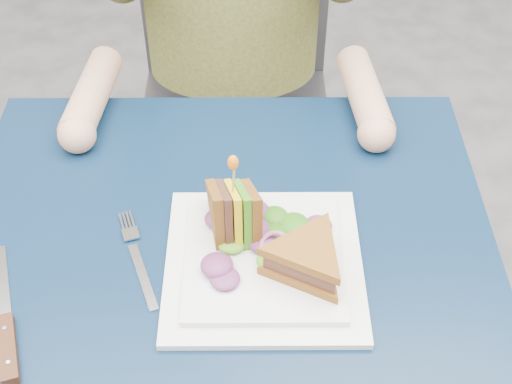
{
  "coord_description": "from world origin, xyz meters",
  "views": [
    {
      "loc": [
        0.04,
        -0.6,
        1.47
      ],
      "look_at": [
        0.04,
        0.05,
        0.82
      ],
      "focal_mm": 50.0,
      "sensor_mm": 36.0,
      "label": 1
    }
  ],
  "objects_px": {
    "sandwich_upright": "(235,214)",
    "chair": "(235,68)",
    "plate": "(264,262)",
    "knife": "(7,336)",
    "fork": "(138,261)",
    "table": "(225,305)",
    "sandwich_flat": "(308,259)"
  },
  "relations": [
    {
      "from": "sandwich_upright",
      "to": "chair",
      "type": "bearing_deg",
      "value": 91.34
    },
    {
      "from": "plate",
      "to": "knife",
      "type": "distance_m",
      "value": 0.33
    },
    {
      "from": "knife",
      "to": "fork",
      "type": "bearing_deg",
      "value": 39.22
    },
    {
      "from": "table",
      "to": "knife",
      "type": "bearing_deg",
      "value": -157.66
    },
    {
      "from": "knife",
      "to": "table",
      "type": "bearing_deg",
      "value": 22.34
    },
    {
      "from": "fork",
      "to": "chair",
      "type": "bearing_deg",
      "value": 81.09
    },
    {
      "from": "table",
      "to": "knife",
      "type": "xyz_separation_m",
      "value": [
        -0.26,
        -0.11,
        0.09
      ]
    },
    {
      "from": "plate",
      "to": "sandwich_flat",
      "type": "height_order",
      "value": "sandwich_flat"
    },
    {
      "from": "table",
      "to": "sandwich_flat",
      "type": "relative_size",
      "value": 4.35
    },
    {
      "from": "chair",
      "to": "knife",
      "type": "xyz_separation_m",
      "value": [
        -0.26,
        -0.84,
        0.2
      ]
    },
    {
      "from": "sandwich_flat",
      "to": "knife",
      "type": "distance_m",
      "value": 0.38
    },
    {
      "from": "table",
      "to": "fork",
      "type": "bearing_deg",
      "value": 173.54
    },
    {
      "from": "sandwich_flat",
      "to": "sandwich_upright",
      "type": "distance_m",
      "value": 0.12
    },
    {
      "from": "sandwich_flat",
      "to": "chair",
      "type": "bearing_deg",
      "value": 98.24
    },
    {
      "from": "chair",
      "to": "plate",
      "type": "height_order",
      "value": "chair"
    },
    {
      "from": "chair",
      "to": "knife",
      "type": "bearing_deg",
      "value": -107.14
    },
    {
      "from": "table",
      "to": "fork",
      "type": "height_order",
      "value": "fork"
    },
    {
      "from": "plate",
      "to": "fork",
      "type": "xyz_separation_m",
      "value": [
        -0.17,
        0.01,
        -0.01
      ]
    },
    {
      "from": "fork",
      "to": "table",
      "type": "bearing_deg",
      "value": -6.46
    },
    {
      "from": "sandwich_flat",
      "to": "table",
      "type": "bearing_deg",
      "value": 169.56
    },
    {
      "from": "table",
      "to": "knife",
      "type": "relative_size",
      "value": 3.48
    },
    {
      "from": "sandwich_flat",
      "to": "knife",
      "type": "xyz_separation_m",
      "value": [
        -0.37,
        -0.09,
        -0.04
      ]
    },
    {
      "from": "table",
      "to": "knife",
      "type": "distance_m",
      "value": 0.29
    },
    {
      "from": "table",
      "to": "plate",
      "type": "height_order",
      "value": "plate"
    },
    {
      "from": "chair",
      "to": "fork",
      "type": "bearing_deg",
      "value": -98.91
    },
    {
      "from": "knife",
      "to": "sandwich_upright",
      "type": "bearing_deg",
      "value": 29.6
    },
    {
      "from": "sandwich_upright",
      "to": "knife",
      "type": "relative_size",
      "value": 0.64
    },
    {
      "from": "table",
      "to": "sandwich_flat",
      "type": "height_order",
      "value": "sandwich_flat"
    },
    {
      "from": "chair",
      "to": "fork",
      "type": "height_order",
      "value": "chair"
    },
    {
      "from": "fork",
      "to": "sandwich_flat",
      "type": "bearing_deg",
      "value": -8.43
    },
    {
      "from": "plate",
      "to": "sandwich_upright",
      "type": "distance_m",
      "value": 0.07
    },
    {
      "from": "sandwich_upright",
      "to": "fork",
      "type": "relative_size",
      "value": 0.79
    }
  ]
}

